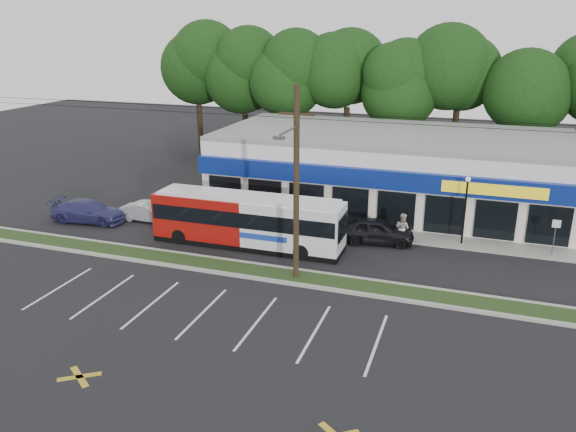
# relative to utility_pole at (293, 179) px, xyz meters

# --- Properties ---
(ground) EXTENTS (120.00, 120.00, 0.00)m
(ground) POSITION_rel_utility_pole_xyz_m (-2.83, -0.93, -5.41)
(ground) COLOR black
(ground) RESTS_ON ground
(grass_strip) EXTENTS (40.00, 1.60, 0.12)m
(grass_strip) POSITION_rel_utility_pole_xyz_m (-2.83, 0.07, -5.35)
(grass_strip) COLOR #1F3716
(grass_strip) RESTS_ON ground
(curb_south) EXTENTS (40.00, 0.25, 0.14)m
(curb_south) POSITION_rel_utility_pole_xyz_m (-2.83, -0.78, -5.34)
(curb_south) COLOR #9E9E93
(curb_south) RESTS_ON ground
(curb_north) EXTENTS (40.00, 0.25, 0.14)m
(curb_north) POSITION_rel_utility_pole_xyz_m (-2.83, 0.92, -5.34)
(curb_north) COLOR #9E9E93
(curb_north) RESTS_ON ground
(sidewalk) EXTENTS (32.00, 2.20, 0.10)m
(sidewalk) POSITION_rel_utility_pole_xyz_m (2.17, 8.07, -5.36)
(sidewalk) COLOR #9E9E93
(sidewalk) RESTS_ON ground
(strip_mall) EXTENTS (25.00, 12.55, 5.30)m
(strip_mall) POSITION_rel_utility_pole_xyz_m (2.67, 14.99, -2.76)
(strip_mall) COLOR silver
(strip_mall) RESTS_ON ground
(utility_pole) EXTENTS (50.00, 2.77, 10.00)m
(utility_pole) POSITION_rel_utility_pole_xyz_m (0.00, 0.00, 0.00)
(utility_pole) COLOR black
(utility_pole) RESTS_ON ground
(lamp_post) EXTENTS (0.30, 0.30, 4.25)m
(lamp_post) POSITION_rel_utility_pole_xyz_m (8.17, 7.87, -2.74)
(lamp_post) COLOR black
(lamp_post) RESTS_ON ground
(sign_post) EXTENTS (0.45, 0.10, 2.23)m
(sign_post) POSITION_rel_utility_pole_xyz_m (13.17, 7.65, -3.86)
(sign_post) COLOR #59595E
(sign_post) RESTS_ON ground
(tree_line) EXTENTS (46.76, 6.76, 11.83)m
(tree_line) POSITION_rel_utility_pole_xyz_m (1.17, 25.07, 3.00)
(tree_line) COLOR black
(tree_line) RESTS_ON ground
(metrobus) EXTENTS (11.63, 2.55, 3.12)m
(metrobus) POSITION_rel_utility_pole_xyz_m (-4.02, 3.57, -3.76)
(metrobus) COLOR #98100B
(metrobus) RESTS_ON ground
(car_dark) EXTENTS (4.81, 2.52, 1.56)m
(car_dark) POSITION_rel_utility_pole_xyz_m (3.17, 6.54, -4.63)
(car_dark) COLOR black
(car_dark) RESTS_ON ground
(car_silver) EXTENTS (3.92, 1.43, 1.28)m
(car_silver) POSITION_rel_utility_pole_xyz_m (-12.14, 5.52, -4.77)
(car_silver) COLOR #AEB2B6
(car_silver) RESTS_ON ground
(car_blue) EXTENTS (5.29, 2.62, 1.48)m
(car_blue) POSITION_rel_utility_pole_xyz_m (-15.91, 4.11, -4.68)
(car_blue) COLOR navy
(car_blue) RESTS_ON ground
(pedestrian_a) EXTENTS (0.79, 0.73, 1.81)m
(pedestrian_a) POSITION_rel_utility_pole_xyz_m (-0.03, 5.09, -4.51)
(pedestrian_a) COLOR silver
(pedestrian_a) RESTS_ON ground
(pedestrian_b) EXTENTS (1.17, 1.09, 1.91)m
(pedestrian_b) POSITION_rel_utility_pole_xyz_m (4.69, 6.95, -4.46)
(pedestrian_b) COLOR #B8ACA6
(pedestrian_b) RESTS_ON ground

